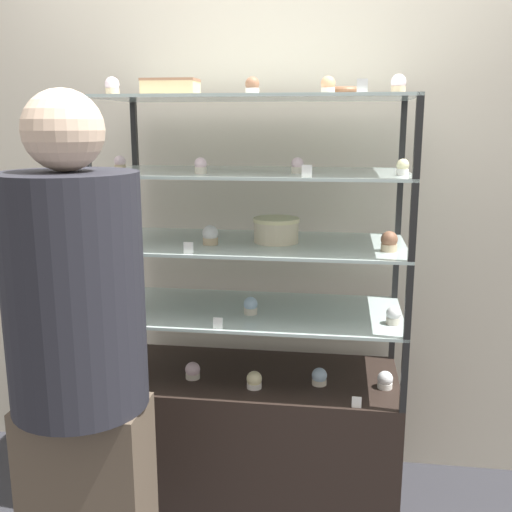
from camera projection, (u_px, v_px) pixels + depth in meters
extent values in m
plane|color=#2D2D33|center=(256.00, 498.00, 2.67)|extent=(20.00, 20.00, 0.00)
cube|color=beige|center=(269.00, 197.00, 2.79)|extent=(8.00, 0.05, 2.60)
cube|color=black|center=(256.00, 438.00, 2.60)|extent=(1.19, 0.55, 0.60)
cube|color=black|center=(142.00, 317.00, 2.84)|extent=(0.02, 0.02, 0.29)
cube|color=black|center=(393.00, 328.00, 2.68)|extent=(0.02, 0.02, 0.29)
cube|color=black|center=(99.00, 358.00, 2.34)|extent=(0.02, 0.02, 0.29)
cube|color=black|center=(404.00, 376.00, 2.18)|extent=(0.02, 0.02, 0.29)
cube|color=#B2C6C1|center=(256.00, 311.00, 2.48)|extent=(1.19, 0.55, 0.01)
cube|color=black|center=(140.00, 258.00, 2.78)|extent=(0.02, 0.02, 0.29)
cube|color=black|center=(396.00, 266.00, 2.62)|extent=(0.02, 0.02, 0.29)
cube|color=black|center=(95.00, 288.00, 2.27)|extent=(0.02, 0.02, 0.29)
cube|color=black|center=(409.00, 300.00, 2.11)|extent=(0.02, 0.02, 0.29)
cube|color=#B2C6C1|center=(256.00, 244.00, 2.42)|extent=(1.19, 0.55, 0.01)
cube|color=black|center=(137.00, 197.00, 2.72)|extent=(0.02, 0.02, 0.29)
cube|color=black|center=(399.00, 201.00, 2.56)|extent=(0.02, 0.02, 0.29)
cube|color=black|center=(90.00, 214.00, 2.21)|extent=(0.02, 0.02, 0.29)
cube|color=black|center=(413.00, 221.00, 2.05)|extent=(0.02, 0.02, 0.29)
cube|color=#B2C6C1|center=(256.00, 173.00, 2.35)|extent=(1.19, 0.55, 0.01)
cube|color=black|center=(134.00, 133.00, 2.65)|extent=(0.02, 0.02, 0.29)
cube|color=black|center=(403.00, 133.00, 2.50)|extent=(0.02, 0.02, 0.29)
cube|color=black|center=(85.00, 135.00, 2.15)|extent=(0.02, 0.02, 0.29)
cube|color=black|center=(418.00, 136.00, 1.99)|extent=(0.02, 0.02, 0.29)
cube|color=#B2C6C1|center=(256.00, 98.00, 2.29)|extent=(1.19, 0.55, 0.01)
cylinder|color=beige|center=(276.00, 232.00, 2.40)|extent=(0.18, 0.18, 0.08)
cylinder|color=#F4EAB2|center=(276.00, 220.00, 2.39)|extent=(0.19, 0.19, 0.02)
cube|color=#DBBC84|center=(171.00, 89.00, 2.32)|extent=(0.21, 0.13, 0.06)
cube|color=#8C5B42|center=(170.00, 80.00, 2.31)|extent=(0.21, 0.13, 0.01)
cylinder|color=#CCB28C|center=(127.00, 376.00, 2.49)|extent=(0.06, 0.06, 0.02)
sphere|color=#F4EAB2|center=(127.00, 370.00, 2.48)|extent=(0.06, 0.06, 0.06)
cylinder|color=beige|center=(193.00, 376.00, 2.49)|extent=(0.06, 0.06, 0.02)
sphere|color=silver|center=(193.00, 369.00, 2.49)|extent=(0.06, 0.06, 0.06)
cylinder|color=white|center=(254.00, 385.00, 2.40)|extent=(0.06, 0.06, 0.02)
sphere|color=#F4EAB2|center=(254.00, 379.00, 2.40)|extent=(0.06, 0.06, 0.06)
cylinder|color=beige|center=(319.00, 382.00, 2.44)|extent=(0.06, 0.06, 0.02)
sphere|color=silver|center=(319.00, 375.00, 2.43)|extent=(0.06, 0.06, 0.06)
cylinder|color=white|center=(385.00, 385.00, 2.40)|extent=(0.06, 0.06, 0.02)
sphere|color=white|center=(385.00, 379.00, 2.40)|extent=(0.06, 0.06, 0.06)
cube|color=white|center=(357.00, 402.00, 2.23)|extent=(0.04, 0.00, 0.04)
cylinder|color=white|center=(123.00, 311.00, 2.42)|extent=(0.05, 0.05, 0.03)
sphere|color=silver|center=(123.00, 304.00, 2.41)|extent=(0.06, 0.06, 0.06)
cylinder|color=beige|center=(251.00, 311.00, 2.42)|extent=(0.05, 0.05, 0.03)
sphere|color=silver|center=(251.00, 304.00, 2.41)|extent=(0.06, 0.06, 0.06)
cylinder|color=beige|center=(393.00, 321.00, 2.30)|extent=(0.05, 0.05, 0.03)
sphere|color=white|center=(394.00, 313.00, 2.29)|extent=(0.06, 0.06, 0.06)
cube|color=white|center=(218.00, 323.00, 2.24)|extent=(0.04, 0.00, 0.04)
cylinder|color=white|center=(119.00, 242.00, 2.35)|extent=(0.06, 0.06, 0.03)
sphere|color=silver|center=(118.00, 234.00, 2.35)|extent=(0.06, 0.06, 0.06)
cylinder|color=#CCB28C|center=(210.00, 241.00, 2.37)|extent=(0.06, 0.06, 0.03)
sphere|color=white|center=(210.00, 233.00, 2.36)|extent=(0.06, 0.06, 0.06)
cylinder|color=#CCB28C|center=(389.00, 248.00, 2.24)|extent=(0.06, 0.06, 0.03)
sphere|color=#8C5B42|center=(389.00, 239.00, 2.24)|extent=(0.06, 0.06, 0.06)
cube|color=white|center=(188.00, 248.00, 2.20)|extent=(0.04, 0.00, 0.04)
cylinder|color=#CCB28C|center=(120.00, 167.00, 2.38)|extent=(0.04, 0.04, 0.02)
sphere|color=silver|center=(120.00, 161.00, 2.38)|extent=(0.05, 0.05, 0.05)
cylinder|color=beige|center=(201.00, 170.00, 2.25)|extent=(0.04, 0.04, 0.02)
sphere|color=silver|center=(201.00, 164.00, 2.24)|extent=(0.05, 0.05, 0.05)
cylinder|color=beige|center=(297.00, 170.00, 2.25)|extent=(0.04, 0.04, 0.02)
sphere|color=silver|center=(298.00, 163.00, 2.25)|extent=(0.05, 0.05, 0.05)
cylinder|color=white|center=(402.00, 172.00, 2.16)|extent=(0.04, 0.04, 0.02)
sphere|color=#F4EAB2|center=(403.00, 165.00, 2.16)|extent=(0.05, 0.05, 0.05)
cube|color=white|center=(307.00, 171.00, 2.08)|extent=(0.04, 0.00, 0.04)
cylinder|color=#CCB28C|center=(112.00, 92.00, 2.25)|extent=(0.05, 0.05, 0.03)
sphere|color=silver|center=(112.00, 84.00, 2.24)|extent=(0.05, 0.05, 0.05)
cylinder|color=white|center=(252.00, 92.00, 2.24)|extent=(0.05, 0.05, 0.03)
sphere|color=#8C5B42|center=(252.00, 84.00, 2.23)|extent=(0.05, 0.05, 0.05)
cylinder|color=beige|center=(328.00, 91.00, 2.21)|extent=(0.05, 0.05, 0.03)
sphere|color=#E5996B|center=(328.00, 83.00, 2.20)|extent=(0.05, 0.05, 0.05)
cylinder|color=#CCB28C|center=(398.00, 90.00, 2.12)|extent=(0.05, 0.05, 0.03)
sphere|color=silver|center=(399.00, 82.00, 2.12)|extent=(0.05, 0.05, 0.05)
cube|color=white|center=(362.00, 85.00, 1.99)|extent=(0.04, 0.00, 0.04)
torus|color=brown|center=(343.00, 92.00, 2.30)|extent=(0.14, 0.14, 0.04)
cylinder|color=#26262D|center=(74.00, 293.00, 1.74)|extent=(0.40, 0.40, 0.70)
sphere|color=beige|center=(63.00, 130.00, 1.64)|extent=(0.23, 0.23, 0.23)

